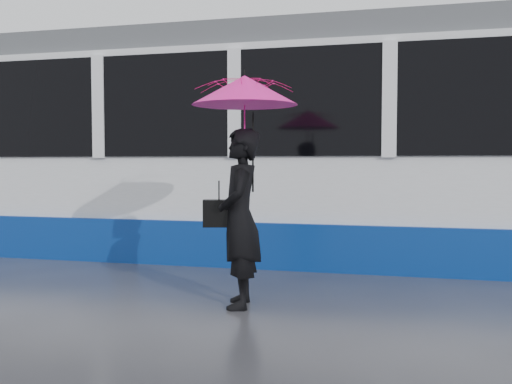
# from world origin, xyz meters

# --- Properties ---
(ground) EXTENTS (90.00, 90.00, 0.00)m
(ground) POSITION_xyz_m (0.00, 0.00, 0.00)
(ground) COLOR #2A2A2F
(ground) RESTS_ON ground
(rails) EXTENTS (34.00, 1.51, 0.02)m
(rails) POSITION_xyz_m (0.00, 2.50, 0.01)
(rails) COLOR #3F3D38
(rails) RESTS_ON ground
(tram) EXTENTS (26.00, 2.56, 3.35)m
(tram) POSITION_xyz_m (-0.74, 2.50, 1.64)
(tram) COLOR white
(tram) RESTS_ON ground
(woman) EXTENTS (0.56, 0.72, 1.75)m
(woman) POSITION_xyz_m (1.38, -0.68, 0.87)
(woman) COLOR black
(woman) RESTS_ON ground
(umbrella) EXTENTS (1.24, 1.24, 1.18)m
(umbrella) POSITION_xyz_m (1.43, -0.68, 1.91)
(umbrella) COLOR #FB1553
(umbrella) RESTS_ON ground
(handbag) EXTENTS (0.34, 0.21, 0.45)m
(handbag) POSITION_xyz_m (1.16, -0.66, 0.92)
(handbag) COLOR black
(handbag) RESTS_ON ground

